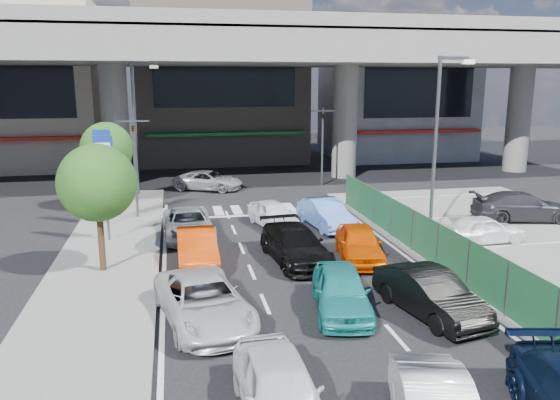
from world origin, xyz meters
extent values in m
plane|color=black|center=(0.00, 0.00, 0.00)|extent=(120.00, 120.00, 0.00)
cube|color=slate|center=(-7.00, 4.00, 0.06)|extent=(4.00, 30.00, 0.12)
cylinder|color=#62625E|center=(-8.00, 22.00, 4.00)|extent=(1.80, 1.80, 8.00)
cylinder|color=#62625E|center=(8.00, 22.00, 4.00)|extent=(1.80, 1.80, 8.00)
cylinder|color=#62625E|center=(22.00, 22.00, 4.00)|extent=(1.80, 1.80, 8.00)
cube|color=#62625E|center=(0.00, 22.00, 9.00)|extent=(64.00, 14.00, 2.00)
cube|color=#62625E|center=(0.00, 15.20, 10.30)|extent=(64.00, 0.40, 0.90)
cube|color=#62625E|center=(0.00, 28.80, 10.30)|extent=(64.00, 0.40, 0.90)
cube|color=#A69C86|center=(-16.00, 32.00, 6.50)|extent=(12.00, 10.00, 13.00)
cube|color=#B11C15|center=(-16.00, 26.90, 2.80)|extent=(10.80, 1.60, 0.25)
cube|color=black|center=(-16.00, 26.98, 7.15)|extent=(9.60, 0.10, 5.85)
cube|color=gray|center=(0.00, 33.00, 7.50)|extent=(14.00, 10.00, 15.00)
cube|color=#146828|center=(0.00, 27.90, 2.80)|extent=(12.60, 1.60, 0.25)
cube|color=black|center=(0.00, 27.98, 8.25)|extent=(11.20, 0.10, 6.75)
cube|color=gray|center=(16.00, 32.00, 6.00)|extent=(12.00, 10.00, 12.00)
cube|color=#B11C15|center=(16.00, 26.90, 2.80)|extent=(10.80, 1.60, 0.25)
cube|color=black|center=(16.00, 26.98, 6.60)|extent=(9.60, 0.10, 5.40)
cylinder|color=#595B60|center=(-6.20, 12.00, 2.60)|extent=(0.14, 0.14, 5.20)
cube|color=#595B60|center=(-6.20, 12.00, 5.00)|extent=(1.60, 0.08, 0.08)
imported|color=black|center=(-6.20, 12.00, 4.70)|extent=(0.26, 1.24, 0.50)
cylinder|color=#595B60|center=(5.50, 19.00, 2.60)|extent=(0.14, 0.14, 5.20)
cube|color=#595B60|center=(5.50, 19.00, 5.00)|extent=(1.60, 0.08, 0.08)
imported|color=black|center=(5.50, 19.00, 4.70)|extent=(0.26, 1.24, 0.50)
cylinder|color=#595B60|center=(7.00, 6.00, 4.00)|extent=(0.16, 0.16, 8.00)
cube|color=#595B60|center=(7.60, 6.00, 7.90)|extent=(1.40, 0.15, 0.15)
cube|color=silver|center=(8.30, 6.00, 7.75)|extent=(0.50, 0.22, 0.18)
cylinder|color=#595B60|center=(-6.50, 18.00, 4.00)|extent=(0.16, 0.16, 8.00)
cube|color=#595B60|center=(-5.90, 18.00, 7.90)|extent=(1.40, 0.15, 0.15)
cube|color=silver|center=(-5.20, 18.00, 7.75)|extent=(0.50, 0.22, 0.18)
cylinder|color=#595B60|center=(-7.20, 8.00, 1.10)|extent=(0.10, 0.10, 2.20)
cube|color=navy|center=(-7.20, 8.00, 3.20)|extent=(0.80, 0.12, 3.00)
cube|color=white|center=(-7.20, 7.93, 3.20)|extent=(0.60, 0.02, 2.40)
cylinder|color=#595B60|center=(-7.60, 11.00, 1.10)|extent=(0.10, 0.10, 2.20)
cube|color=navy|center=(-7.60, 11.00, 3.20)|extent=(0.80, 0.12, 3.00)
cube|color=white|center=(-7.60, 10.93, 3.20)|extent=(0.60, 0.02, 2.40)
cylinder|color=#382314|center=(-7.00, 4.00, 1.20)|extent=(0.24, 0.24, 2.40)
sphere|color=#1A4012|center=(-7.00, 4.00, 3.40)|extent=(2.80, 2.80, 2.80)
cylinder|color=#382314|center=(-7.80, 14.50, 1.20)|extent=(0.24, 0.24, 2.40)
sphere|color=#1A4012|center=(-7.80, 14.50, 3.40)|extent=(2.80, 2.80, 2.80)
imported|color=silver|center=(-2.30, -6.01, 0.69)|extent=(1.77, 4.10, 1.38)
imported|color=silver|center=(-3.59, -1.00, 0.68)|extent=(3.14, 5.22, 1.36)
imported|color=teal|center=(0.59, -1.05, 0.69)|extent=(2.34, 4.28, 1.38)
imported|color=black|center=(3.15, -1.78, 0.69)|extent=(2.29, 4.40, 1.38)
imported|color=#BF3505|center=(-3.54, 4.15, 0.69)|extent=(1.50, 4.20, 1.38)
imported|color=black|center=(0.26, 3.90, 0.69)|extent=(2.42, 4.93, 1.38)
imported|color=#E34E00|center=(2.78, 3.59, 0.69)|extent=(2.34, 4.28, 1.38)
imported|color=#B1B5BA|center=(-3.75, 8.00, 0.65)|extent=(2.37, 4.75, 1.29)
imported|color=white|center=(0.35, 9.20, 0.63)|extent=(2.32, 3.96, 1.27)
imported|color=#5582DA|center=(2.81, 8.58, 0.69)|extent=(2.02, 4.35, 1.38)
imported|color=#96989C|center=(-2.11, 18.94, 0.62)|extent=(4.88, 3.73, 1.23)
imported|color=white|center=(8.80, 4.59, 0.67)|extent=(3.64, 1.58, 1.22)
imported|color=#2B2B31|center=(12.86, 7.75, 0.78)|extent=(5.26, 2.88, 1.45)
cone|color=#FC370E|center=(7.01, 5.81, 0.42)|extent=(0.41, 0.41, 0.72)
camera|label=1|loc=(-4.28, -16.07, 7.00)|focal=35.00mm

